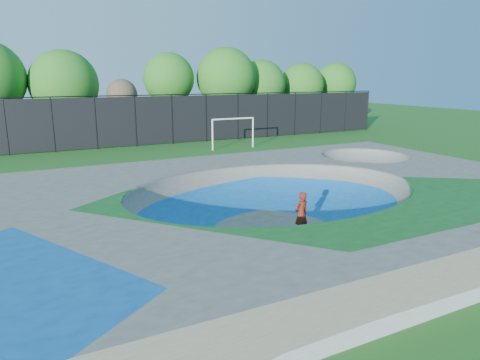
% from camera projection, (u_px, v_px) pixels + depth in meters
% --- Properties ---
extents(ground, '(120.00, 120.00, 0.00)m').
position_uv_depth(ground, '(275.00, 226.00, 15.83)').
color(ground, '#1B5517').
rests_on(ground, ground).
extents(skate_deck, '(22.00, 14.00, 1.50)m').
position_uv_depth(skate_deck, '(275.00, 207.00, 15.66)').
color(skate_deck, gray).
rests_on(skate_deck, ground).
extents(skater, '(0.63, 0.47, 1.58)m').
position_uv_depth(skater, '(301.00, 214.00, 14.62)').
color(skater, red).
rests_on(skater, ground).
extents(skateboard, '(0.81, 0.36, 0.05)m').
position_uv_depth(skateboard, '(301.00, 235.00, 14.80)').
color(skateboard, black).
rests_on(skateboard, ground).
extents(soccer_goal, '(3.57, 0.12, 2.36)m').
position_uv_depth(soccer_goal, '(233.00, 127.00, 32.64)').
color(soccer_goal, white).
rests_on(soccer_goal, ground).
extents(fence, '(48.09, 0.09, 4.04)m').
position_uv_depth(fence, '(135.00, 120.00, 33.54)').
color(fence, black).
rests_on(fence, ground).
extents(treeline, '(53.63, 7.47, 8.21)m').
position_uv_depth(treeline, '(99.00, 82.00, 36.39)').
color(treeline, '#4B2F25').
rests_on(treeline, ground).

